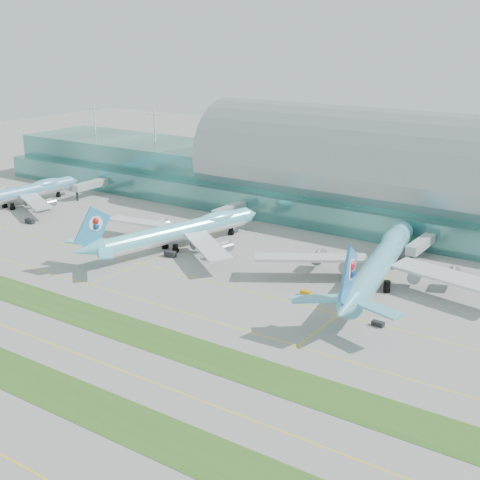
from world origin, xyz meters
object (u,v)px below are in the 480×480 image
Objects in this scene: airliner_b at (180,230)px; airliner_c at (380,261)px; airliner_a at (16,193)px; terminal at (346,180)px.

airliner_c is at bearing 19.37° from airliner_b.
airliner_b is at bearing 0.97° from airliner_a.
airliner_a is at bearing -168.43° from airliner_b.
airliner_c reaches higher than airliner_a.
terminal reaches higher than airliner_c.
airliner_a is 0.94× the size of airliner_b.
terminal is 4.07× the size of airliner_c.
terminal is 4.65× the size of airliner_b.
airliner_b is 0.87× the size of airliner_c.
airliner_c is at bearing 4.34° from airliner_a.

